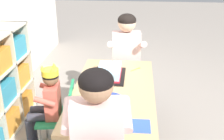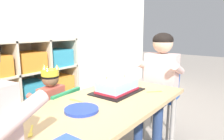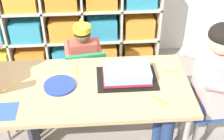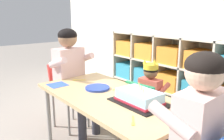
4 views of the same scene
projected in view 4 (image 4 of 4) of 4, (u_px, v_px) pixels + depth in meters
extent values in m
cube|color=beige|center=(182.00, 74.00, 2.84)|extent=(1.84, 0.01, 0.97)
cube|color=beige|center=(123.00, 64.00, 3.43)|extent=(0.02, 0.36, 0.97)
cube|color=beige|center=(140.00, 68.00, 3.15)|extent=(0.02, 0.36, 0.97)
cube|color=beige|center=(161.00, 74.00, 2.87)|extent=(0.02, 0.36, 0.97)
cube|color=beige|center=(187.00, 80.00, 2.60)|extent=(0.02, 0.36, 0.97)
cube|color=beige|center=(219.00, 88.00, 2.32)|extent=(0.02, 0.36, 0.97)
cube|color=beige|center=(171.00, 114.00, 2.85)|extent=(1.84, 0.36, 0.02)
cube|color=beige|center=(173.00, 90.00, 2.78)|extent=(1.84, 0.36, 0.02)
cube|color=beige|center=(174.00, 64.00, 2.70)|extent=(1.84, 0.36, 0.02)
cube|color=beige|center=(176.00, 36.00, 2.62)|extent=(1.84, 0.36, 0.02)
cube|color=yellow|center=(130.00, 91.00, 3.37)|extent=(0.28, 0.29, 0.19)
cube|color=orange|center=(148.00, 98.00, 3.09)|extent=(0.28, 0.29, 0.19)
cube|color=teal|center=(171.00, 106.00, 2.81)|extent=(0.28, 0.29, 0.19)
cube|color=orange|center=(198.00, 117.00, 2.54)|extent=(0.28, 0.29, 0.19)
cube|color=teal|center=(130.00, 70.00, 3.29)|extent=(0.28, 0.29, 0.19)
cube|color=teal|center=(149.00, 75.00, 3.01)|extent=(0.28, 0.29, 0.19)
cube|color=orange|center=(172.00, 81.00, 2.74)|extent=(0.28, 0.29, 0.19)
cube|color=teal|center=(200.00, 89.00, 2.46)|extent=(0.28, 0.29, 0.19)
cube|color=orange|center=(131.00, 48.00, 3.21)|extent=(0.28, 0.29, 0.19)
cube|color=orange|center=(150.00, 51.00, 2.94)|extent=(0.28, 0.29, 0.19)
cube|color=orange|center=(174.00, 55.00, 2.66)|extent=(0.28, 0.29, 0.19)
cube|color=orange|center=(203.00, 60.00, 2.39)|extent=(0.28, 0.29, 0.19)
cube|color=tan|center=(111.00, 97.00, 1.85)|extent=(1.34, 0.67, 0.03)
cylinder|color=#9E9993|center=(49.00, 115.00, 2.21)|extent=(0.04, 0.04, 0.55)
cylinder|color=#9E9993|center=(96.00, 101.00, 2.55)|extent=(0.04, 0.04, 0.55)
cube|color=#238451|center=(148.00, 109.00, 2.25)|extent=(0.37, 0.34, 0.03)
cube|color=#238451|center=(140.00, 98.00, 2.12)|extent=(0.32, 0.10, 0.28)
cylinder|color=gray|center=(166.00, 125.00, 2.28)|extent=(0.02, 0.02, 0.30)
cylinder|color=gray|center=(143.00, 116.00, 2.46)|extent=(0.02, 0.02, 0.30)
cylinder|color=gray|center=(153.00, 134.00, 2.11)|extent=(0.02, 0.02, 0.30)
cylinder|color=gray|center=(129.00, 124.00, 2.30)|extent=(0.02, 0.02, 0.30)
cube|color=#D15647|center=(150.00, 94.00, 2.22)|extent=(0.22, 0.14, 0.29)
sphere|color=brown|center=(151.00, 72.00, 2.17)|extent=(0.13, 0.13, 0.13)
ellipsoid|color=black|center=(151.00, 70.00, 2.16)|extent=(0.14, 0.14, 0.10)
cylinder|color=yellow|center=(151.00, 66.00, 2.15)|extent=(0.14, 0.14, 0.05)
cone|color=yellow|center=(155.00, 61.00, 2.19)|extent=(0.04, 0.04, 0.04)
cone|color=yellow|center=(154.00, 63.00, 2.09)|extent=(0.04, 0.04, 0.04)
cone|color=yellow|center=(145.00, 62.00, 2.16)|extent=(0.04, 0.04, 0.04)
cylinder|color=#33333D|center=(161.00, 104.00, 2.28)|extent=(0.10, 0.22, 0.07)
cylinder|color=#33333D|center=(150.00, 101.00, 2.36)|extent=(0.10, 0.22, 0.07)
cylinder|color=#33333D|center=(165.00, 118.00, 2.40)|extent=(0.06, 0.06, 0.32)
cylinder|color=#33333D|center=(155.00, 115.00, 2.48)|extent=(0.06, 0.06, 0.32)
cylinder|color=#D15647|center=(164.00, 89.00, 2.15)|extent=(0.07, 0.18, 0.10)
cylinder|color=#D15647|center=(142.00, 84.00, 2.32)|extent=(0.07, 0.18, 0.10)
cube|color=red|center=(70.00, 88.00, 2.45)|extent=(0.37, 0.36, 0.03)
cube|color=red|center=(61.00, 73.00, 2.52)|extent=(0.10, 0.30, 0.24)
cylinder|color=gray|center=(69.00, 116.00, 2.33)|extent=(0.02, 0.02, 0.43)
cylinder|color=gray|center=(88.00, 108.00, 2.51)|extent=(0.02, 0.02, 0.43)
cylinder|color=gray|center=(54.00, 108.00, 2.51)|extent=(0.02, 0.02, 0.43)
cylinder|color=gray|center=(73.00, 102.00, 2.69)|extent=(0.02, 0.02, 0.43)
cube|color=beige|center=(69.00, 68.00, 2.40)|extent=(0.20, 0.32, 0.42)
sphere|color=#997051|center=(68.00, 38.00, 2.33)|extent=(0.19, 0.19, 0.19)
ellipsoid|color=black|center=(67.00, 35.00, 2.32)|extent=(0.19, 0.19, 0.14)
cylinder|color=#33333D|center=(71.00, 90.00, 2.28)|extent=(0.31, 0.14, 0.10)
cylinder|color=#33333D|center=(86.00, 86.00, 2.41)|extent=(0.31, 0.14, 0.10)
cylinder|color=#33333D|center=(82.00, 119.00, 2.24)|extent=(0.08, 0.08, 0.45)
cylinder|color=#33333D|center=(96.00, 113.00, 2.37)|extent=(0.08, 0.08, 0.45)
cylinder|color=beige|center=(58.00, 63.00, 2.22)|extent=(0.25, 0.10, 0.14)
cylinder|color=beige|center=(85.00, 58.00, 2.46)|extent=(0.25, 0.10, 0.14)
cube|color=beige|center=(199.00, 130.00, 1.18)|extent=(0.18, 0.31, 0.42)
sphere|color=#DBB293|center=(205.00, 71.00, 1.11)|extent=(0.19, 0.19, 0.19)
ellipsoid|color=black|center=(205.00, 66.00, 1.10)|extent=(0.19, 0.19, 0.14)
cylinder|color=beige|center=(205.00, 102.00, 1.31)|extent=(0.25, 0.08, 0.14)
cylinder|color=beige|center=(171.00, 120.00, 1.09)|extent=(0.25, 0.08, 0.14)
cube|color=black|center=(139.00, 102.00, 1.69)|extent=(0.41, 0.28, 0.01)
cube|color=#9ED1EF|center=(139.00, 96.00, 1.68)|extent=(0.31, 0.20, 0.08)
cube|color=red|center=(139.00, 101.00, 1.69)|extent=(0.32, 0.21, 0.02)
cylinder|color=#EFCC4C|center=(139.00, 85.00, 1.74)|extent=(0.01, 0.01, 0.04)
cylinder|color=#EFCC4C|center=(143.00, 91.00, 1.60)|extent=(0.01, 0.01, 0.04)
cylinder|color=#EFCC4C|center=(141.00, 88.00, 1.67)|extent=(0.01, 0.01, 0.04)
cylinder|color=#EFCC4C|center=(139.00, 87.00, 1.70)|extent=(0.01, 0.01, 0.04)
cylinder|color=#233DA3|center=(97.00, 88.00, 2.00)|extent=(0.21, 0.21, 0.02)
cube|color=#3356B7|center=(58.00, 85.00, 2.11)|extent=(0.16, 0.16, 0.00)
cube|color=yellow|center=(117.00, 89.00, 2.00)|extent=(0.02, 0.10, 0.00)
cube|color=yellow|center=(123.00, 87.00, 2.04)|extent=(0.02, 0.04, 0.00)
cube|color=yellow|center=(81.00, 80.00, 2.26)|extent=(0.06, 0.08, 0.00)
cube|color=yellow|center=(75.00, 80.00, 2.26)|extent=(0.04, 0.04, 0.00)
cube|color=yellow|center=(133.00, 119.00, 1.43)|extent=(0.07, 0.07, 0.00)
cube|color=yellow|center=(133.00, 124.00, 1.37)|extent=(0.04, 0.04, 0.00)
cube|color=yellow|center=(185.00, 117.00, 1.46)|extent=(0.09, 0.03, 0.00)
cube|color=yellow|center=(178.00, 113.00, 1.52)|extent=(0.04, 0.03, 0.00)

